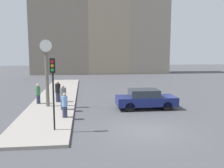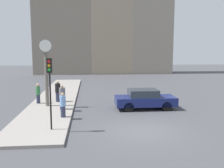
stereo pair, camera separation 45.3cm
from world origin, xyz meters
TOP-DOWN VIEW (x-y plane):
  - ground_plane at (0.00, 0.00)m, footprint 120.00×120.00m
  - sidewalk_corner at (-5.73, 10.51)m, footprint 3.48×25.01m
  - building_row at (-0.03, 34.46)m, footprint 25.30×5.00m
  - sedan_car at (1.30, 5.07)m, footprint 4.45×1.88m
  - traffic_light_near at (-4.86, 0.24)m, footprint 0.26×0.24m
  - street_clock at (-6.00, 6.09)m, footprint 0.96×0.35m
  - pedestrian_blue_stripe at (-4.49, 2.72)m, footprint 0.36×0.36m
  - pedestrian_black_jacket at (-5.38, 7.59)m, footprint 0.44×0.44m
  - pedestrian_grey_jacket at (-4.74, 4.86)m, footprint 0.44×0.44m
  - pedestrian_green_hoodie at (-6.87, 7.08)m, footprint 0.35×0.35m

SIDE VIEW (x-z plane):
  - ground_plane at x=0.00m, z-range 0.00..0.00m
  - sidewalk_corner at x=-5.73m, z-range 0.00..0.16m
  - sedan_car at x=1.30m, z-range 0.01..1.49m
  - pedestrian_blue_stripe at x=-4.49m, z-range 0.15..1.72m
  - pedestrian_green_hoodie at x=-6.87m, z-range 0.16..1.76m
  - pedestrian_black_jacket at x=-5.38m, z-range 0.14..1.86m
  - pedestrian_grey_jacket at x=-4.74m, z-range 0.14..1.91m
  - street_clock at x=-6.00m, z-range 0.27..5.28m
  - traffic_light_near at x=-4.86m, z-range 0.98..4.78m
  - building_row at x=-0.03m, z-range -0.27..19.05m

